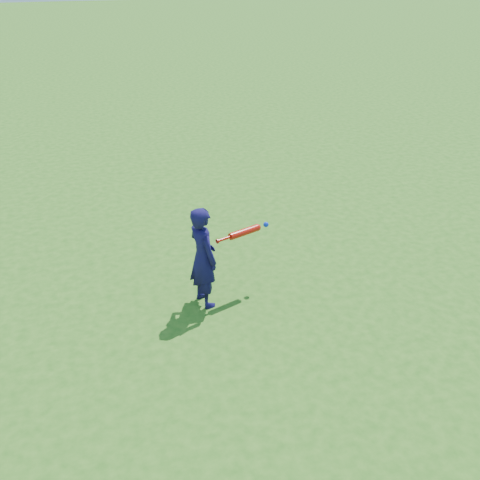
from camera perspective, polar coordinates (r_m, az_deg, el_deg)
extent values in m
plane|color=#2A6217|center=(5.83, 2.66, -9.04)|extent=(80.00, 80.00, 0.00)
imported|color=#130E42|center=(5.85, -3.96, -1.84)|extent=(0.40, 0.50, 1.19)
cylinder|color=red|center=(5.81, -2.43, -0.14)|extent=(0.03, 0.06, 0.05)
cylinder|color=red|center=(5.86, -1.70, 0.12)|extent=(0.18, 0.09, 0.03)
cylinder|color=red|center=(5.99, 0.43, 0.85)|extent=(0.38, 0.21, 0.08)
sphere|color=red|center=(6.09, 1.86, 1.34)|extent=(0.08, 0.08, 0.08)
sphere|color=#0C2ACF|center=(6.16, 2.79, 1.66)|extent=(0.06, 0.06, 0.06)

